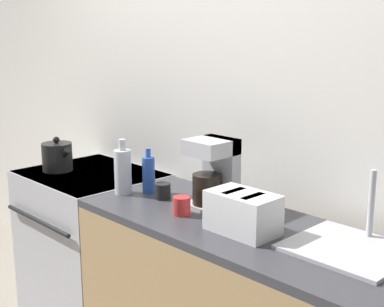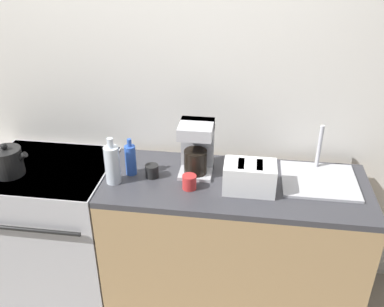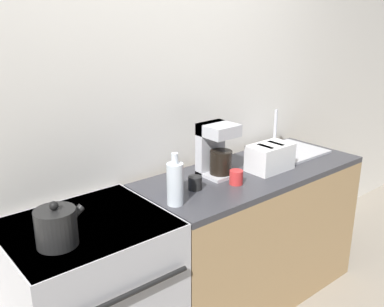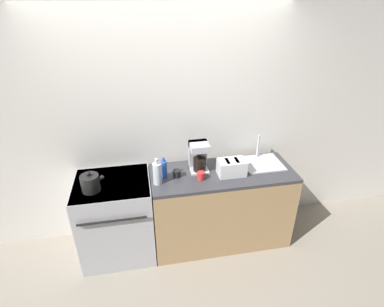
% 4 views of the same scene
% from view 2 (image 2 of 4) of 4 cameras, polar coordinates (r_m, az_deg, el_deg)
% --- Properties ---
extents(wall_back, '(8.00, 0.05, 2.60)m').
position_cam_2_polar(wall_back, '(2.67, -4.98, 8.68)').
color(wall_back, silver).
rests_on(wall_back, ground_plane).
extents(stove, '(0.75, 0.68, 0.90)m').
position_cam_2_polar(stove, '(2.95, -17.48, -9.16)').
color(stove, '#B7B7BC').
rests_on(stove, ground_plane).
extents(counter_block, '(1.50, 0.61, 0.90)m').
position_cam_2_polar(counter_block, '(2.70, 5.38, -11.98)').
color(counter_block, tan).
rests_on(counter_block, ground_plane).
extents(kettle, '(0.22, 0.17, 0.20)m').
position_cam_2_polar(kettle, '(2.68, -23.35, -1.00)').
color(kettle, black).
rests_on(kettle, stove).
extents(toaster, '(0.28, 0.17, 0.16)m').
position_cam_2_polar(toaster, '(2.34, 7.67, -3.11)').
color(toaster, white).
rests_on(toaster, counter_block).
extents(coffee_maker, '(0.19, 0.20, 0.32)m').
position_cam_2_polar(coffee_maker, '(2.45, 0.61, 0.93)').
color(coffee_maker, '#B7B7BC').
rests_on(coffee_maker, counter_block).
extents(sink_tray, '(0.42, 0.38, 0.28)m').
position_cam_2_polar(sink_tray, '(2.54, 16.59, -3.19)').
color(sink_tray, '#B7B7BC').
rests_on(sink_tray, counter_block).
extents(bottle_blue, '(0.06, 0.06, 0.23)m').
position_cam_2_polar(bottle_blue, '(2.48, -8.19, -0.79)').
color(bottle_blue, '#2D56B7').
rests_on(bottle_blue, counter_block).
extents(bottle_clear, '(0.08, 0.08, 0.27)m').
position_cam_2_polar(bottle_clear, '(2.41, -10.58, -1.40)').
color(bottle_clear, silver).
rests_on(bottle_clear, counter_block).
extents(cup_black, '(0.08, 0.08, 0.08)m').
position_cam_2_polar(cup_black, '(2.47, -5.37, -2.34)').
color(cup_black, black).
rests_on(cup_black, counter_block).
extents(cup_red, '(0.08, 0.08, 0.08)m').
position_cam_2_polar(cup_red, '(2.35, -0.36, -3.82)').
color(cup_red, red).
rests_on(cup_red, counter_block).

